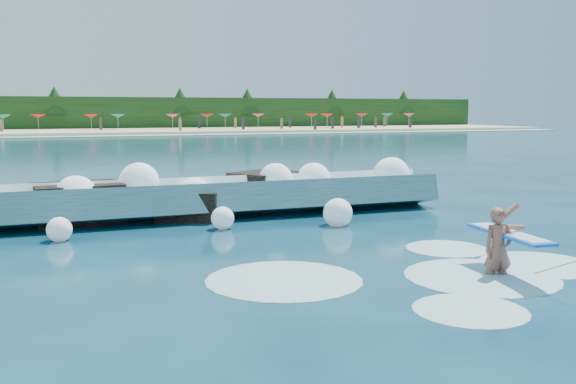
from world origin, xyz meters
The scene contains 11 objects.
ground centered at (0.00, 0.00, 0.00)m, with size 200.00×200.00×0.00m, color #072A3A.
beach centered at (0.00, 78.00, 0.20)m, with size 140.00×20.00×0.40m, color tan.
wet_band centered at (0.00, 67.00, 0.04)m, with size 140.00×5.00×0.08m, color silver.
treeline centered at (0.00, 88.00, 2.50)m, with size 140.00×4.00×5.00m, color black.
breaking_wave centered at (-0.35, 6.52, 0.49)m, with size 16.42×2.63×1.42m.
rock_cluster centered at (-0.31, 6.80, 0.43)m, with size 8.18×3.34×1.36m.
surfer_with_board centered at (4.03, -2.40, 0.59)m, with size 0.97×2.81×1.59m.
wave_spray centered at (-0.16, 6.27, 0.88)m, with size 15.36×4.21×1.76m.
surf_foam centered at (3.03, -1.84, 0.00)m, with size 9.26×5.76×0.15m.
beach_umbrellas centered at (-0.13, 80.07, 2.25)m, with size 112.50×6.91×0.50m.
beachgoers centered at (5.38, 74.15, 1.11)m, with size 104.66×13.55×1.92m.
Camera 1 is at (-3.95, -11.85, 3.11)m, focal length 40.00 mm.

